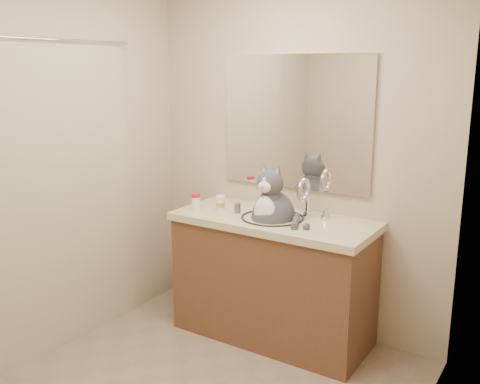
# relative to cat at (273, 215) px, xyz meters

# --- Properties ---
(room) EXTENTS (2.22, 2.52, 2.42)m
(room) POSITION_rel_cat_xyz_m (-0.01, -0.93, 0.33)
(room) COLOR #89725F
(room) RESTS_ON ground
(vanity) EXTENTS (1.34, 0.59, 1.12)m
(vanity) POSITION_rel_cat_xyz_m (-0.01, 0.03, -0.43)
(vanity) COLOR brown
(vanity) RESTS_ON ground
(mirror) EXTENTS (1.10, 0.02, 0.90)m
(mirror) POSITION_rel_cat_xyz_m (-0.01, 0.30, 0.58)
(mirror) COLOR white
(mirror) RESTS_ON room
(shower_curtain) EXTENTS (0.02, 1.30, 1.93)m
(shower_curtain) POSITION_rel_cat_xyz_m (-1.06, -0.83, 0.16)
(shower_curtain) COLOR #BFB891
(shower_curtain) RESTS_ON ground
(cat) EXTENTS (0.40, 0.34, 0.57)m
(cat) POSITION_rel_cat_xyz_m (0.00, 0.00, 0.00)
(cat) COLOR #434348
(cat) RESTS_ON vanity
(pill_bottle_redcap) EXTENTS (0.06, 0.06, 0.11)m
(pill_bottle_redcap) POSITION_rel_cat_xyz_m (-0.57, -0.07, 0.03)
(pill_bottle_redcap) COLOR white
(pill_bottle_redcap) RESTS_ON vanity
(pill_bottle_orange) EXTENTS (0.07, 0.07, 0.11)m
(pill_bottle_orange) POSITION_rel_cat_xyz_m (-0.40, -0.02, 0.03)
(pill_bottle_orange) COLOR white
(pill_bottle_orange) RESTS_ON vanity
(grey_canister) EXTENTS (0.05, 0.05, 0.07)m
(grey_canister) POSITION_rel_cat_xyz_m (-0.27, -0.01, 0.01)
(grey_canister) COLOR slate
(grey_canister) RESTS_ON vanity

